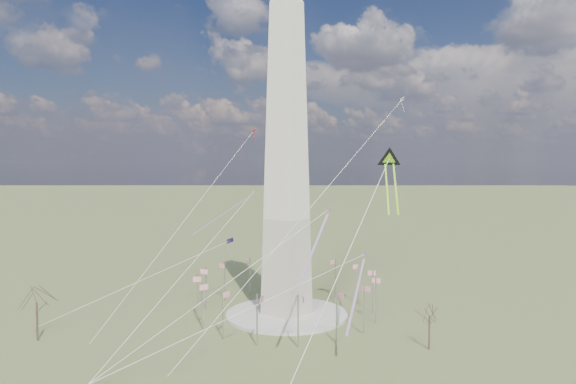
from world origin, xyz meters
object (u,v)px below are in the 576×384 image
Objects in this scene: kite_delta_black at (389,162)px; washington_monument at (287,153)px; person_west at (37,329)px; tree_near at (429,314)px.

washington_monument is at bearing -16.14° from kite_delta_black.
washington_monument is 82.77m from person_west.
kite_delta_black is at bearing 15.22° from washington_monument.
person_west is 103.87m from kite_delta_black.
tree_near is 101.97m from person_west.
person_west is at bearing 9.37° from kite_delta_black.
washington_monument is at bearing -179.89° from tree_near.
tree_near is 0.64× the size of kite_delta_black.
washington_monument reaches higher than tree_near.
kite_delta_black is at bearing 152.91° from tree_near.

